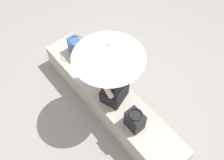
% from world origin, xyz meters
% --- Properties ---
extents(ground_plane, '(14.00, 14.00, 0.00)m').
position_xyz_m(ground_plane, '(0.00, 0.00, 0.00)').
color(ground_plane, gray).
extents(stone_bench, '(2.68, 0.53, 0.42)m').
position_xyz_m(stone_bench, '(0.00, 0.00, 0.21)').
color(stone_bench, '#A8A093').
rests_on(stone_bench, ground).
extents(person_seated, '(0.38, 0.51, 0.90)m').
position_xyz_m(person_seated, '(-0.11, -0.00, 0.81)').
color(person_seated, black).
rests_on(person_seated, stone_bench).
extents(parasol, '(0.87, 0.87, 1.05)m').
position_xyz_m(parasol, '(-0.04, 0.04, 1.34)').
color(parasol, '#B7B7BC').
rests_on(parasol, stone_bench).
extents(handbag_black, '(0.31, 0.23, 0.31)m').
position_xyz_m(handbag_black, '(0.88, -0.06, 0.57)').
color(handbag_black, '#335184').
rests_on(handbag_black, stone_bench).
extents(tote_bag_canvas, '(0.23, 0.17, 0.31)m').
position_xyz_m(tote_bag_canvas, '(-0.61, 0.08, 0.57)').
color(tote_bag_canvas, black).
rests_on(tote_bag_canvas, stone_bench).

